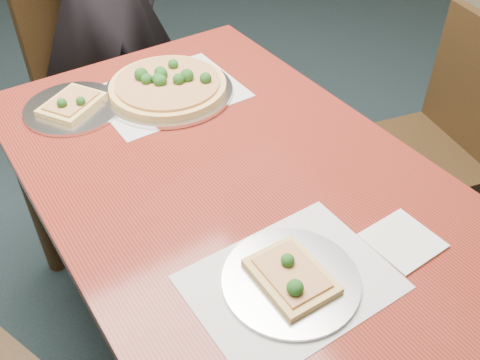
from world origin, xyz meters
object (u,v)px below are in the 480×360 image
slice_plate_near (291,278)px  chair_right (437,138)px  chair_far (91,68)px  slice_plate_far (72,106)px  dining_table (240,207)px  pizza_pan (168,86)px

slice_plate_near → chair_right: bearing=20.7°
chair_far → slice_plate_near: 1.49m
chair_far → slice_plate_far: size_ratio=3.25×
chair_far → slice_plate_far: 0.71m
dining_table → slice_plate_near: 0.35m
chair_far → chair_right: bearing=-68.2°
slice_plate_near → slice_plate_far: bearing=99.4°
slice_plate_near → slice_plate_far: size_ratio=1.00×
dining_table → slice_plate_near: bearing=-105.8°
slice_plate_far → pizza_pan: bearing=-15.3°
dining_table → slice_plate_near: (-0.09, -0.32, 0.11)m
chair_right → pizza_pan: bearing=-105.0°
dining_table → slice_plate_near: size_ratio=5.36×
slice_plate_near → slice_plate_far: 0.86m
pizza_pan → dining_table: bearing=-95.3°
dining_table → slice_plate_far: (-0.23, 0.53, 0.10)m
chair_far → slice_plate_near: chair_far is taller
chair_right → dining_table: bearing=-74.8°
chair_far → chair_right: (0.81, -1.12, 0.00)m
dining_table → pizza_pan: bearing=84.7°
chair_far → pizza_pan: chair_far is taller
pizza_pan → slice_plate_far: bearing=164.7°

